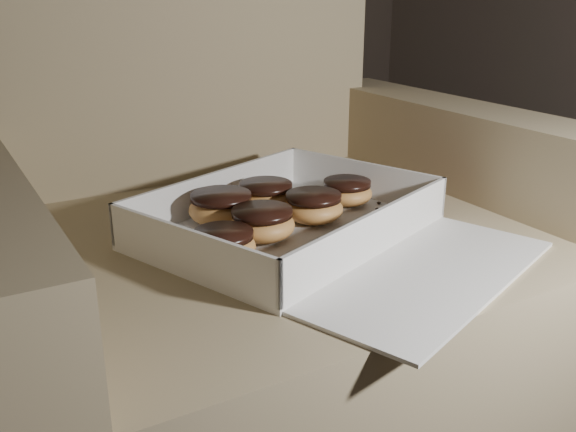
# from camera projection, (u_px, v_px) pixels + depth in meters

# --- Properties ---
(armchair) EXTENTS (0.94, 0.79, 0.98)m
(armchair) POSITION_uv_depth(u_px,v_px,m) (253.00, 287.00, 1.07)
(armchair) COLOR #8D7E5A
(armchair) RESTS_ON floor
(bakery_box) EXTENTS (0.54, 0.58, 0.07)m
(bakery_box) POSITION_uv_depth(u_px,v_px,m) (313.00, 231.00, 0.92)
(bakery_box) COLOR silver
(bakery_box) RESTS_ON armchair
(donut_a) EXTENTS (0.09, 0.09, 0.04)m
(donut_a) POSITION_uv_depth(u_px,v_px,m) (313.00, 207.00, 0.97)
(donut_a) COLOR #DA974C
(donut_a) RESTS_ON bakery_box
(donut_b) EXTENTS (0.10, 0.10, 0.05)m
(donut_b) POSITION_uv_depth(u_px,v_px,m) (221.00, 208.00, 0.96)
(donut_b) COLOR #DA974C
(donut_b) RESTS_ON bakery_box
(donut_c) EXTENTS (0.09, 0.09, 0.05)m
(donut_c) POSITION_uv_depth(u_px,v_px,m) (262.00, 223.00, 0.90)
(donut_c) COLOR #DA974C
(donut_c) RESTS_ON bakery_box
(donut_d) EXTENTS (0.08, 0.08, 0.04)m
(donut_d) POSITION_uv_depth(u_px,v_px,m) (224.00, 245.00, 0.83)
(donut_d) COLOR #DA974C
(donut_d) RESTS_ON bakery_box
(donut_e) EXTENTS (0.09, 0.09, 0.05)m
(donut_e) POSITION_uv_depth(u_px,v_px,m) (266.00, 195.00, 1.02)
(donut_e) COLOR #DA974C
(donut_e) RESTS_ON bakery_box
(donut_f) EXTENTS (0.08, 0.08, 0.04)m
(donut_f) POSITION_uv_depth(u_px,v_px,m) (347.00, 192.00, 1.04)
(donut_f) COLOR #DA974C
(donut_f) RESTS_ON bakery_box
(crumb_a) EXTENTS (0.01, 0.01, 0.00)m
(crumb_a) POSITION_uv_depth(u_px,v_px,m) (319.00, 239.00, 0.90)
(crumb_a) COLOR black
(crumb_a) RESTS_ON bakery_box
(crumb_b) EXTENTS (0.01, 0.01, 0.00)m
(crumb_b) POSITION_uv_depth(u_px,v_px,m) (377.00, 209.00, 1.02)
(crumb_b) COLOR black
(crumb_b) RESTS_ON bakery_box
(crumb_c) EXTENTS (0.01, 0.01, 0.00)m
(crumb_c) POSITION_uv_depth(u_px,v_px,m) (379.00, 203.00, 1.05)
(crumb_c) COLOR black
(crumb_c) RESTS_ON bakery_box
(crumb_d) EXTENTS (0.01, 0.01, 0.00)m
(crumb_d) POSITION_uv_depth(u_px,v_px,m) (374.00, 213.00, 1.00)
(crumb_d) COLOR black
(crumb_d) RESTS_ON bakery_box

